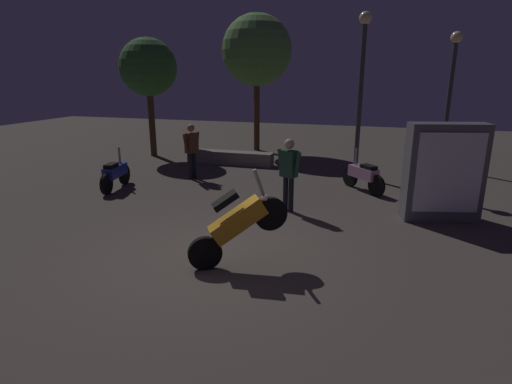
{
  "coord_description": "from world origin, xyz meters",
  "views": [
    {
      "loc": [
        2.62,
        -6.11,
        3.07
      ],
      "look_at": [
        0.49,
        0.81,
        1.0
      ],
      "focal_mm": 28.93,
      "sensor_mm": 36.0,
      "label": 1
    }
  ],
  "objects_px": {
    "motorcycle_blue_parked_right": "(115,174)",
    "person_rider_beside": "(289,169)",
    "motorcycle_pink_parked_left": "(363,175)",
    "kiosk_billboard": "(444,173)",
    "person_bystander_far": "(192,147)",
    "streetlamp_far": "(362,75)",
    "streetlamp_near": "(451,82)",
    "motorcycle_orange_foreground": "(238,223)"
  },
  "relations": [
    {
      "from": "person_bystander_far",
      "to": "kiosk_billboard",
      "type": "distance_m",
      "value": 6.98
    },
    {
      "from": "motorcycle_orange_foreground",
      "to": "person_bystander_far",
      "type": "distance_m",
      "value": 6.17
    },
    {
      "from": "motorcycle_orange_foreground",
      "to": "streetlamp_far",
      "type": "xyz_separation_m",
      "value": [
        1.41,
        6.95,
        2.31
      ]
    },
    {
      "from": "person_rider_beside",
      "to": "kiosk_billboard",
      "type": "bearing_deg",
      "value": 122.19
    },
    {
      "from": "person_rider_beside",
      "to": "streetlamp_near",
      "type": "height_order",
      "value": "streetlamp_near"
    },
    {
      "from": "streetlamp_near",
      "to": "streetlamp_far",
      "type": "height_order",
      "value": "streetlamp_far"
    },
    {
      "from": "person_bystander_far",
      "to": "streetlamp_near",
      "type": "height_order",
      "value": "streetlamp_near"
    },
    {
      "from": "person_rider_beside",
      "to": "kiosk_billboard",
      "type": "height_order",
      "value": "kiosk_billboard"
    },
    {
      "from": "motorcycle_pink_parked_left",
      "to": "streetlamp_near",
      "type": "xyz_separation_m",
      "value": [
        2.38,
        3.7,
        2.38
      ]
    },
    {
      "from": "person_bystander_far",
      "to": "motorcycle_orange_foreground",
      "type": "bearing_deg",
      "value": -37.93
    },
    {
      "from": "motorcycle_orange_foreground",
      "to": "streetlamp_far",
      "type": "height_order",
      "value": "streetlamp_far"
    },
    {
      "from": "motorcycle_pink_parked_left",
      "to": "kiosk_billboard",
      "type": "distance_m",
      "value": 2.61
    },
    {
      "from": "motorcycle_blue_parked_right",
      "to": "person_rider_beside",
      "type": "relative_size",
      "value": 0.98
    },
    {
      "from": "person_rider_beside",
      "to": "streetlamp_far",
      "type": "distance_m",
      "value": 4.58
    },
    {
      "from": "motorcycle_blue_parked_right",
      "to": "motorcycle_pink_parked_left",
      "type": "bearing_deg",
      "value": -84.56
    },
    {
      "from": "person_bystander_far",
      "to": "streetlamp_far",
      "type": "distance_m",
      "value": 5.43
    },
    {
      "from": "motorcycle_orange_foreground",
      "to": "kiosk_billboard",
      "type": "relative_size",
      "value": 0.78
    },
    {
      "from": "person_rider_beside",
      "to": "person_bystander_far",
      "type": "height_order",
      "value": "person_rider_beside"
    },
    {
      "from": "motorcycle_orange_foreground",
      "to": "streetlamp_near",
      "type": "bearing_deg",
      "value": 34.02
    },
    {
      "from": "person_rider_beside",
      "to": "motorcycle_orange_foreground",
      "type": "bearing_deg",
      "value": 22.26
    },
    {
      "from": "motorcycle_orange_foreground",
      "to": "streetlamp_near",
      "type": "xyz_separation_m",
      "value": [
        4.1,
        9.0,
        2.07
      ]
    },
    {
      "from": "motorcycle_blue_parked_right",
      "to": "streetlamp_far",
      "type": "xyz_separation_m",
      "value": [
        6.23,
        3.45,
        2.61
      ]
    },
    {
      "from": "person_bystander_far",
      "to": "streetlamp_far",
      "type": "xyz_separation_m",
      "value": [
        4.71,
        1.75,
        2.07
      ]
    },
    {
      "from": "motorcycle_pink_parked_left",
      "to": "streetlamp_near",
      "type": "relative_size",
      "value": 0.3
    },
    {
      "from": "motorcycle_orange_foreground",
      "to": "person_rider_beside",
      "type": "relative_size",
      "value": 0.97
    },
    {
      "from": "motorcycle_orange_foreground",
      "to": "person_bystander_far",
      "type": "bearing_deg",
      "value": 90.93
    },
    {
      "from": "motorcycle_orange_foreground",
      "to": "person_rider_beside",
      "type": "height_order",
      "value": "person_rider_beside"
    },
    {
      "from": "motorcycle_pink_parked_left",
      "to": "kiosk_billboard",
      "type": "bearing_deg",
      "value": -179.19
    },
    {
      "from": "person_bystander_far",
      "to": "streetlamp_far",
      "type": "height_order",
      "value": "streetlamp_far"
    },
    {
      "from": "person_bystander_far",
      "to": "streetlamp_near",
      "type": "relative_size",
      "value": 0.38
    },
    {
      "from": "kiosk_billboard",
      "to": "streetlamp_far",
      "type": "bearing_deg",
      "value": -73.88
    },
    {
      "from": "motorcycle_pink_parked_left",
      "to": "person_bystander_far",
      "type": "relative_size",
      "value": 0.78
    },
    {
      "from": "person_bystander_far",
      "to": "streetlamp_near",
      "type": "bearing_deg",
      "value": 46.8
    },
    {
      "from": "streetlamp_near",
      "to": "streetlamp_far",
      "type": "relative_size",
      "value": 0.91
    },
    {
      "from": "motorcycle_pink_parked_left",
      "to": "streetlamp_far",
      "type": "xyz_separation_m",
      "value": [
        -0.31,
        1.65,
        2.61
      ]
    },
    {
      "from": "motorcycle_orange_foreground",
      "to": "motorcycle_pink_parked_left",
      "type": "relative_size",
      "value": 1.26
    },
    {
      "from": "motorcycle_blue_parked_right",
      "to": "streetlamp_far",
      "type": "height_order",
      "value": "streetlamp_far"
    },
    {
      "from": "motorcycle_blue_parked_right",
      "to": "person_bystander_far",
      "type": "xyz_separation_m",
      "value": [
        1.52,
        1.7,
        0.55
      ]
    },
    {
      "from": "person_rider_beside",
      "to": "streetlamp_near",
      "type": "bearing_deg",
      "value": 171.71
    },
    {
      "from": "motorcycle_pink_parked_left",
      "to": "person_bystander_far",
      "type": "bearing_deg",
      "value": 48.8
    },
    {
      "from": "kiosk_billboard",
      "to": "person_bystander_far",
      "type": "bearing_deg",
      "value": -28.71
    },
    {
      "from": "person_rider_beside",
      "to": "streetlamp_near",
      "type": "xyz_separation_m",
      "value": [
        3.94,
        5.96,
        1.81
      ]
    }
  ]
}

